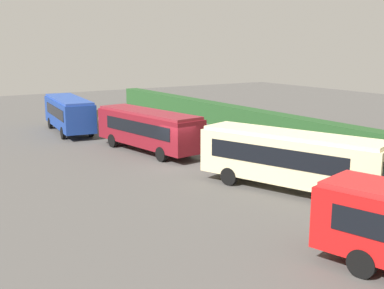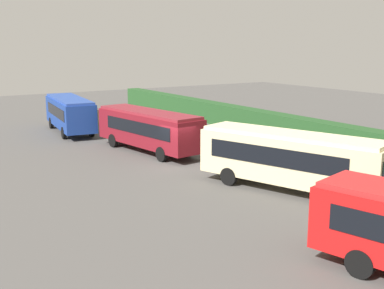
{
  "view_description": "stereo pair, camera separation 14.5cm",
  "coord_description": "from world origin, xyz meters",
  "views": [
    {
      "loc": [
        26.27,
        -15.71,
        7.7
      ],
      "look_at": [
        1.95,
        -0.11,
        1.69
      ],
      "focal_mm": 45.63,
      "sensor_mm": 36.0,
      "label": 1
    },
    {
      "loc": [
        26.35,
        -15.59,
        7.7
      ],
      "look_at": [
        1.95,
        -0.11,
        1.69
      ],
      "focal_mm": 45.63,
      "sensor_mm": 36.0,
      "label": 2
    }
  ],
  "objects": [
    {
      "name": "ground_plane",
      "position": [
        0.0,
        0.0,
        0.0
      ],
      "size": [
        100.07,
        100.07,
        0.0
      ],
      "primitive_type": "plane",
      "color": "#514F4C"
    },
    {
      "name": "bus_blue",
      "position": [
        -15.17,
        -1.95,
        1.77
      ],
      "size": [
        9.5,
        3.53,
        3.05
      ],
      "rotation": [
        0.0,
        0.0,
        3.03
      ],
      "color": "navy",
      "rests_on": "ground_plane"
    },
    {
      "name": "bus_maroon",
      "position": [
        -4.49,
        0.26,
        1.73
      ],
      "size": [
        10.11,
        3.78,
        2.98
      ],
      "rotation": [
        0.0,
        0.0,
        3.28
      ],
      "color": "maroon",
      "rests_on": "ground_plane"
    },
    {
      "name": "bus_cream",
      "position": [
        8.09,
        2.11,
        1.82
      ],
      "size": [
        10.28,
        5.54,
        3.14
      ],
      "rotation": [
        0.0,
        0.0,
        0.33
      ],
      "color": "beige",
      "rests_on": "ground_plane"
    },
    {
      "name": "person_left",
      "position": [
        -17.89,
        1.59,
        0.87
      ],
      "size": [
        0.49,
        0.43,
        1.67
      ],
      "rotation": [
        0.0,
        0.0,
        2.06
      ],
      "color": "olive",
      "rests_on": "ground_plane"
    },
    {
      "name": "person_center",
      "position": [
        -3.69,
        3.13,
        0.89
      ],
      "size": [
        0.43,
        0.31,
        1.69
      ],
      "rotation": [
        0.0,
        0.0,
        4.58
      ],
      "color": "silver",
      "rests_on": "ground_plane"
    },
    {
      "name": "hedge_row",
      "position": [
        0.0,
        11.74,
        1.01
      ],
      "size": [
        62.03,
        1.51,
        2.02
      ],
      "primitive_type": "cube",
      "color": "#244D23",
      "rests_on": "ground_plane"
    },
    {
      "name": "traffic_cone",
      "position": [
        -7.13,
        7.88,
        0.3
      ],
      "size": [
        0.36,
        0.36,
        0.6
      ],
      "primitive_type": "cone",
      "color": "orange",
      "rests_on": "ground_plane"
    }
  ]
}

